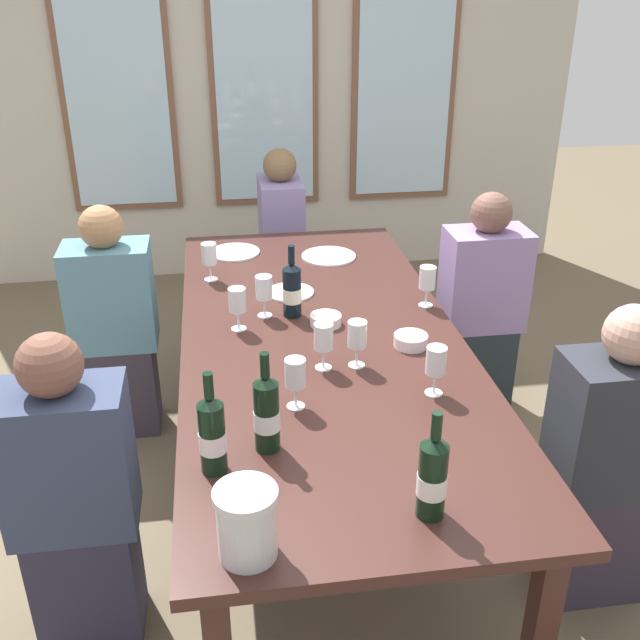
{
  "coord_description": "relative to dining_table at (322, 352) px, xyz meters",
  "views": [
    {
      "loc": [
        -0.38,
        -2.46,
        2.03
      ],
      "look_at": [
        0.0,
        0.05,
        0.79
      ],
      "focal_mm": 41.06,
      "sensor_mm": 36.0,
      "label": 1
    }
  ],
  "objects": [
    {
      "name": "ground_plane",
      "position": [
        0.0,
        0.0,
        -0.68
      ],
      "size": [
        12.0,
        12.0,
        0.0
      ],
      "primitive_type": "plane",
      "color": "brown"
    },
    {
      "name": "wine_bottle_3",
      "position": [
        -0.42,
        -0.76,
        0.18
      ],
      "size": [
        0.08,
        0.08,
        0.32
      ],
      "color": "black",
      "rests_on": "dining_table"
    },
    {
      "name": "seated_person_2",
      "position": [
        -0.86,
        0.63,
        -0.15
      ],
      "size": [
        0.38,
        0.24,
        1.11
      ],
      "color": "#372F3A",
      "rests_on": "ground"
    },
    {
      "name": "wine_bottle_0",
      "position": [
        0.13,
        -1.03,
        0.18
      ],
      "size": [
        0.08,
        0.08,
        0.31
      ],
      "color": "black",
      "rests_on": "dining_table"
    },
    {
      "name": "wine_glass_6",
      "position": [
        -0.41,
        0.64,
        0.18
      ],
      "size": [
        0.07,
        0.07,
        0.17
      ],
      "color": "white",
      "rests_on": "dining_table"
    },
    {
      "name": "wine_glass_4",
      "position": [
        0.47,
        0.22,
        0.18
      ],
      "size": [
        0.07,
        0.07,
        0.17
      ],
      "color": "white",
      "rests_on": "dining_table"
    },
    {
      "name": "wine_bottle_1",
      "position": [
        -0.27,
        -0.68,
        0.19
      ],
      "size": [
        0.08,
        0.08,
        0.32
      ],
      "color": "black",
      "rests_on": "dining_table"
    },
    {
      "name": "metal_pitcher",
      "position": [
        -0.35,
        -1.11,
        0.16
      ],
      "size": [
        0.16,
        0.16,
        0.19
      ],
      "color": "silver",
      "rests_on": "dining_table"
    },
    {
      "name": "white_plate_1",
      "position": [
        0.16,
        0.84,
        0.07
      ],
      "size": [
        0.26,
        0.26,
        0.01
      ],
      "primitive_type": "cylinder",
      "color": "white",
      "rests_on": "dining_table"
    },
    {
      "name": "tasting_bowl_1",
      "position": [
        0.03,
        0.11,
        0.08
      ],
      "size": [
        0.13,
        0.13,
        0.04
      ],
      "primitive_type": "cylinder",
      "color": "white",
      "rests_on": "dining_table"
    },
    {
      "name": "wine_bottle_2",
      "position": [
        -0.09,
        0.21,
        0.18
      ],
      "size": [
        0.08,
        0.08,
        0.3
      ],
      "color": "black",
      "rests_on": "dining_table"
    },
    {
      "name": "dining_table",
      "position": [
        0.0,
        0.0,
        0.0
      ],
      "size": [
        1.07,
        2.45,
        0.74
      ],
      "color": "#3D211C",
      "rests_on": "ground"
    },
    {
      "name": "seated_person_4",
      "position": [
        0.0,
        1.58,
        -0.15
      ],
      "size": [
        0.24,
        0.38,
        1.11
      ],
      "color": "#312237",
      "rests_on": "ground"
    },
    {
      "name": "wine_glass_2",
      "position": [
        -0.03,
        -0.24,
        0.18
      ],
      "size": [
        0.07,
        0.07,
        0.17
      ],
      "color": "white",
      "rests_on": "dining_table"
    },
    {
      "name": "wine_glass_5",
      "position": [
        0.09,
        -0.24,
        0.18
      ],
      "size": [
        0.07,
        0.07,
        0.17
      ],
      "color": "white",
      "rests_on": "dining_table"
    },
    {
      "name": "seated_person_1",
      "position": [
        0.86,
        -0.65,
        -0.15
      ],
      "size": [
        0.38,
        0.24,
        1.11
      ],
      "color": "#332939",
      "rests_on": "ground"
    },
    {
      "name": "wine_glass_7",
      "position": [
        -0.31,
        0.12,
        0.18
      ],
      "size": [
        0.07,
        0.07,
        0.17
      ],
      "color": "white",
      "rests_on": "dining_table"
    },
    {
      "name": "wine_glass_3",
      "position": [
        -0.2,
        0.22,
        0.18
      ],
      "size": [
        0.07,
        0.07,
        0.17
      ],
      "color": "white",
      "rests_on": "dining_table"
    },
    {
      "name": "seated_person_0",
      "position": [
        -0.86,
        -0.58,
        -0.15
      ],
      "size": [
        0.38,
        0.24,
        1.11
      ],
      "color": "#2B2B3F",
      "rests_on": "ground"
    },
    {
      "name": "white_plate_2",
      "position": [
        -0.29,
        0.96,
        0.07
      ],
      "size": [
        0.25,
        0.25,
        0.01
      ],
      "primitive_type": "cylinder",
      "color": "white",
      "rests_on": "dining_table"
    },
    {
      "name": "seated_person_3",
      "position": [
        0.86,
        0.57,
        -0.15
      ],
      "size": [
        0.38,
        0.24,
        1.11
      ],
      "color": "#222D30",
      "rests_on": "ground"
    },
    {
      "name": "tasting_bowl_0",
      "position": [
        0.32,
        -0.12,
        0.09
      ],
      "size": [
        0.13,
        0.13,
        0.05
      ],
      "primitive_type": "cylinder",
      "color": "white",
      "rests_on": "dining_table"
    },
    {
      "name": "back_wall_with_windows",
      "position": [
        0.0,
        2.58,
        0.77
      ],
      "size": [
        4.27,
        0.1,
        2.9
      ],
      "color": "beige",
      "rests_on": "ground"
    },
    {
      "name": "white_plate_0",
      "position": [
        -0.07,
        0.43,
        0.07
      ],
      "size": [
        0.21,
        0.21,
        0.01
      ],
      "primitive_type": "cylinder",
      "color": "white",
      "rests_on": "dining_table"
    },
    {
      "name": "wine_glass_1",
      "position": [
        0.31,
        -0.46,
        0.18
      ],
      "size": [
        0.07,
        0.07,
        0.17
      ],
      "color": "white",
      "rests_on": "dining_table"
    },
    {
      "name": "wine_glass_0",
      "position": [
        -0.16,
        -0.47,
        0.18
      ],
      "size": [
        0.07,
        0.07,
        0.17
      ],
      "color": "white",
      "rests_on": "dining_table"
    }
  ]
}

